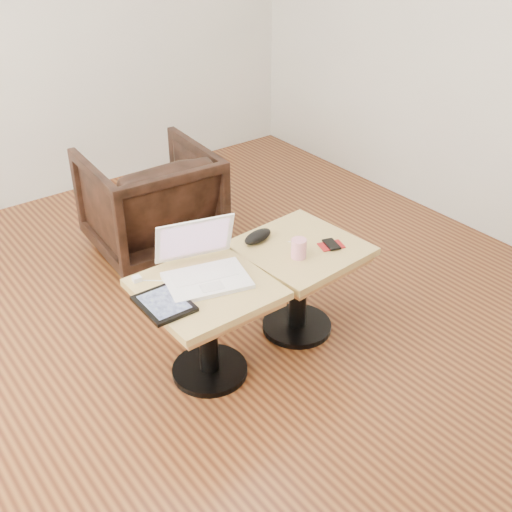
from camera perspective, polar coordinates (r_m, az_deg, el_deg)
room_shell at (r=2.46m, az=-7.29°, el=14.20°), size 4.52×4.52×2.71m
side_table_left at (r=2.88m, az=-4.40°, el=-4.69°), size 0.55×0.55×0.50m
side_table_right at (r=3.17m, az=3.86°, el=-1.03°), size 0.59×0.59×0.50m
laptop at (r=2.85m, az=-4.75°, el=-0.95°), size 0.43×0.42×0.25m
tablet at (r=2.70m, az=-8.18°, el=-4.21°), size 0.20×0.25×0.02m
charging_adapter at (r=2.88m, az=-10.54°, el=-2.00°), size 0.04×0.04×0.02m
glasses_case at (r=3.12m, az=0.16°, el=1.75°), size 0.18×0.11×0.05m
striped_cup at (r=2.99m, az=3.82°, el=0.68°), size 0.08×0.08×0.09m
earbuds_tangle at (r=3.12m, az=3.78°, el=1.26°), size 0.07×0.06×0.01m
phone_on_sleeve at (r=3.11m, az=6.71°, el=0.99°), size 0.13×0.11×0.01m
armchair at (r=3.94m, az=-9.37°, el=4.75°), size 0.76×0.78×0.66m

